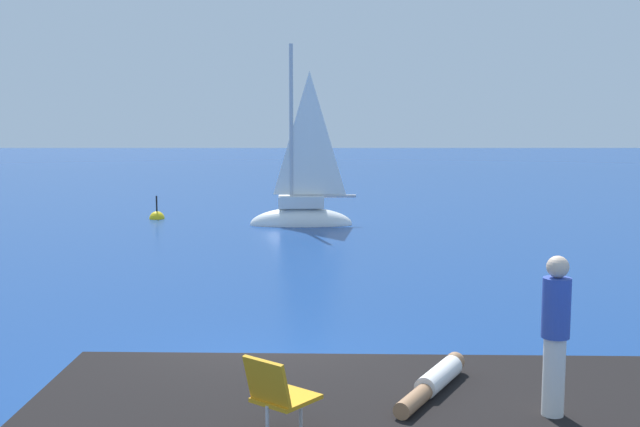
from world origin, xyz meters
TOP-DOWN VIEW (x-y plane):
  - ground_plane at (0.00, 0.00)m, footprint 160.00×160.00m
  - boulder_seaward at (1.80, -1.04)m, footprint 1.19×1.19m
  - boulder_inland at (-1.45, -1.16)m, footprint 1.07×1.26m
  - sailboat_near at (0.02, 16.39)m, footprint 3.69×1.33m
  - person_sunbather at (1.90, -2.66)m, footprint 0.97×1.61m
  - person_standing at (2.98, -3.37)m, footprint 0.28×0.28m
  - beach_chair at (0.26, -3.94)m, footprint 0.75×0.76m
  - marker_buoy at (-5.33, 18.02)m, footprint 0.56×0.56m

SIDE VIEW (x-z plane):
  - ground_plane at x=0.00m, z-range 0.00..0.00m
  - boulder_seaward at x=1.80m, z-range -0.31..0.31m
  - boulder_inland at x=-1.45m, z-range -0.46..0.46m
  - marker_buoy at x=-5.33m, z-range -0.56..0.57m
  - sailboat_near at x=0.02m, z-range -3.02..3.76m
  - person_sunbather at x=1.90m, z-range 0.81..1.06m
  - beach_chair at x=0.26m, z-range 0.86..1.66m
  - person_standing at x=2.98m, z-range 0.87..2.49m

